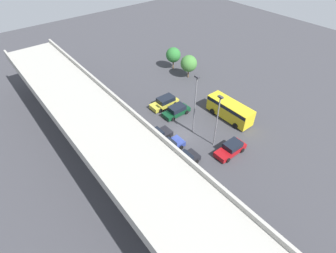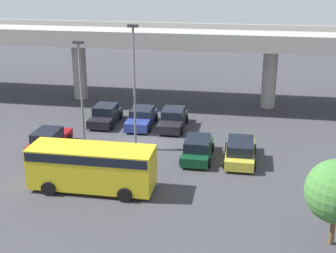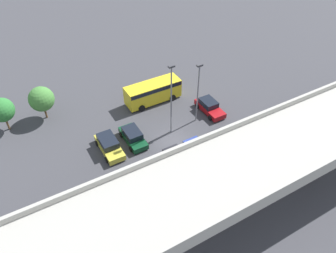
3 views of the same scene
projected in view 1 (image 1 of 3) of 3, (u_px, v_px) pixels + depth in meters
ground_plane at (181, 135)px, 37.43m from camera, size 118.25×118.25×0.00m
highway_overpass at (109, 135)px, 28.49m from camera, size 56.51×7.59×7.21m
parked_car_0 at (231, 149)px, 34.24m from camera, size 2.08×4.54×1.53m
parked_car_1 at (183, 161)px, 32.62m from camera, size 2.15×4.32×1.57m
parked_car_2 at (168, 147)px, 34.56m from camera, size 2.13×4.50×1.46m
parked_car_3 at (156, 136)px, 36.10m from camera, size 2.12×4.60×1.54m
parked_car_4 at (176, 111)px, 40.63m from camera, size 2.08×4.44×1.52m
parked_car_5 at (165, 102)px, 42.35m from camera, size 2.16×4.76×1.57m
shuttle_bus at (230, 109)px, 39.43m from camera, size 7.40×2.70×2.69m
lamp_post_near_aisle at (217, 118)px, 32.89m from camera, size 0.70×0.35×7.88m
lamp_post_mid_lot at (195, 102)px, 34.61m from camera, size 0.70×0.35×9.02m
tree_front_left at (189, 64)px, 48.27m from camera, size 3.06×3.06×4.36m
tree_front_centre at (173, 55)px, 50.91m from camera, size 2.87×2.87×4.34m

